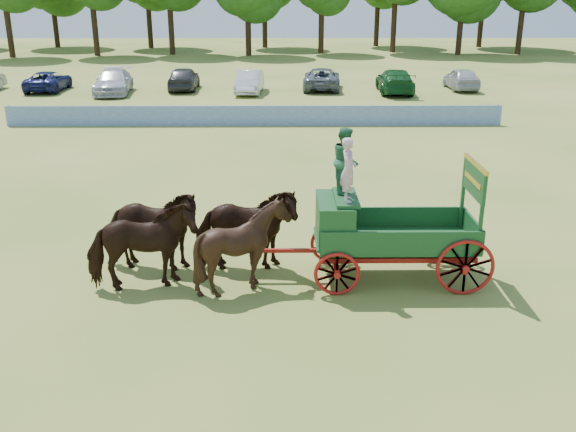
{
  "coord_description": "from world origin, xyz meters",
  "views": [
    {
      "loc": [
        0.45,
        -15.45,
        6.88
      ],
      "look_at": [
        0.6,
        0.16,
        1.3
      ],
      "focal_mm": 40.0,
      "sensor_mm": 36.0,
      "label": 1
    }
  ],
  "objects": [
    {
      "name": "horse_lead_right",
      "position": [
        -2.87,
        -0.29,
        1.09
      ],
      "size": [
        2.71,
        1.47,
        2.19
      ],
      "primitive_type": "imported",
      "rotation": [
        0.0,
        0.0,
        1.45
      ],
      "color": "black",
      "rests_on": "ground"
    },
    {
      "name": "farm_dray",
      "position": [
        2.48,
        -0.8,
        1.65
      ],
      "size": [
        6.0,
        2.0,
        3.75
      ],
      "color": "#AA1E11",
      "rests_on": "ground"
    },
    {
      "name": "parked_cars",
      "position": [
        -5.04,
        29.89,
        0.77
      ],
      "size": [
        40.98,
        7.53,
        1.63
      ],
      "color": "silver",
      "rests_on": "ground"
    },
    {
      "name": "sponsor_banner",
      "position": [
        -1.0,
        18.0,
        0.53
      ],
      "size": [
        26.0,
        0.08,
        1.05
      ],
      "primitive_type": "cube",
      "color": "#1A4791",
      "rests_on": "ground"
    },
    {
      "name": "horse_wheel_right",
      "position": [
        -0.47,
        -0.29,
        1.09
      ],
      "size": [
        2.64,
        1.29,
        2.19
      ],
      "primitive_type": "imported",
      "rotation": [
        0.0,
        0.0,
        1.61
      ],
      "color": "black",
      "rests_on": "ground"
    },
    {
      "name": "horse_wheel_left",
      "position": [
        -0.47,
        -1.39,
        1.1
      ],
      "size": [
        2.38,
        2.22,
        2.19
      ],
      "primitive_type": "imported",
      "rotation": [
        0.0,
        0.0,
        1.31
      ],
      "color": "black",
      "rests_on": "ground"
    },
    {
      "name": "horse_lead_left",
      "position": [
        -2.87,
        -1.39,
        1.09
      ],
      "size": [
        2.79,
        1.74,
        2.19
      ],
      "primitive_type": "imported",
      "rotation": [
        0.0,
        0.0,
        1.8
      ],
      "color": "black",
      "rests_on": "ground"
    },
    {
      "name": "ground",
      "position": [
        0.0,
        0.0,
        0.0
      ],
      "size": [
        160.0,
        160.0,
        0.0
      ],
      "primitive_type": "plane",
      "color": "#A19949",
      "rests_on": "ground"
    }
  ]
}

